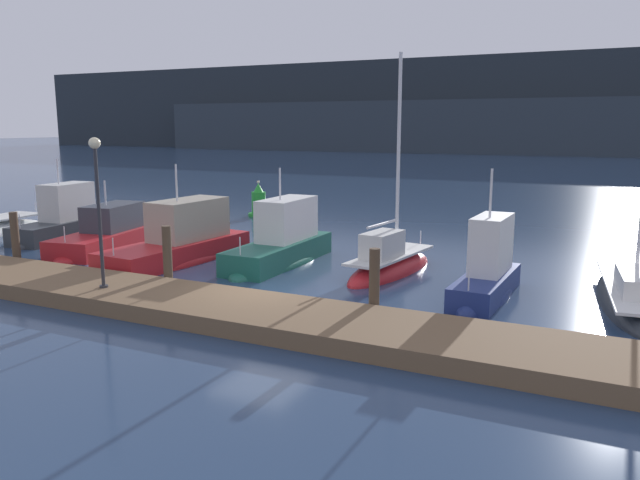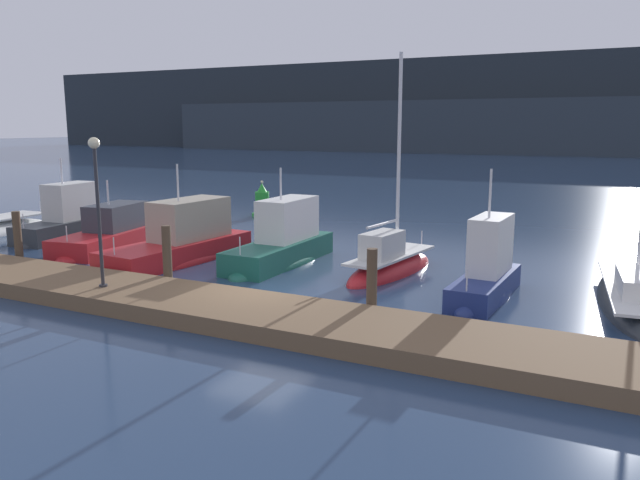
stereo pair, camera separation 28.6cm
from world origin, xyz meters
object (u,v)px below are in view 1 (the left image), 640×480
object	(u,v)px
motorboat_berth_7	(486,283)
sailboat_berth_6	(389,267)
dock_lamppost	(97,189)
channel_buoy	(259,203)
motorboat_berth_2	(62,227)
motorboat_berth_3	(108,241)
sailboat_berth_8	(637,299)
motorboat_berth_4	(179,249)
motorboat_berth_5	(281,251)

from	to	relation	value
motorboat_berth_7	sailboat_berth_6	bearing A→B (deg)	155.79
dock_lamppost	sailboat_berth_6	bearing A→B (deg)	48.91
motorboat_berth_7	channel_buoy	xyz separation A→B (m)	(-14.77, 11.30, 0.33)
channel_buoy	motorboat_berth_2	bearing A→B (deg)	-113.10
motorboat_berth_3	motorboat_berth_7	xyz separation A→B (m)	(15.38, -0.51, 0.09)
motorboat_berth_7	sailboat_berth_8	distance (m)	4.24
motorboat_berth_3	dock_lamppost	world-z (taller)	dock_lamppost
sailboat_berth_6	dock_lamppost	bearing A→B (deg)	-131.09
motorboat_berth_4	motorboat_berth_7	xyz separation A→B (m)	(11.38, -0.06, -0.01)
motorboat_berth_2	motorboat_berth_5	size ratio (longest dim) A/B	0.88
motorboat_berth_2	channel_buoy	world-z (taller)	motorboat_berth_2
motorboat_berth_4	channel_buoy	distance (m)	11.74
motorboat_berth_4	motorboat_berth_5	distance (m)	3.86
motorboat_berth_4	sailboat_berth_6	xyz separation A→B (m)	(7.77, 1.56, -0.23)
motorboat_berth_5	channel_buoy	bearing A→B (deg)	125.26
motorboat_berth_4	sailboat_berth_6	bearing A→B (deg)	11.32
motorboat_berth_2	motorboat_berth_4	bearing A→B (deg)	-10.19
motorboat_berth_4	motorboat_berth_5	world-z (taller)	motorboat_berth_4
motorboat_berth_4	sailboat_berth_6	world-z (taller)	sailboat_berth_6
motorboat_berth_2	sailboat_berth_6	distance (m)	15.38
motorboat_berth_3	motorboat_berth_4	xyz separation A→B (m)	(4.01, -0.44, 0.10)
sailboat_berth_6	channel_buoy	world-z (taller)	sailboat_berth_6
motorboat_berth_2	motorboat_berth_5	distance (m)	11.24
sailboat_berth_8	dock_lamppost	world-z (taller)	sailboat_berth_8
motorboat_berth_3	sailboat_berth_6	xyz separation A→B (m)	(11.78, 1.11, -0.13)
motorboat_berth_7	sailboat_berth_8	bearing A→B (deg)	17.68
motorboat_berth_2	motorboat_berth_3	bearing A→B (deg)	-14.40
dock_lamppost	sailboat_berth_8	bearing A→B (deg)	25.93
motorboat_berth_2	channel_buoy	xyz separation A→B (m)	(4.21, 9.87, 0.23)
dock_lamppost	motorboat_berth_3	bearing A→B (deg)	133.74
motorboat_berth_4	channel_buoy	xyz separation A→B (m)	(-3.39, 11.23, 0.32)
motorboat_berth_4	sailboat_berth_6	distance (m)	7.93
motorboat_berth_2	sailboat_berth_8	world-z (taller)	sailboat_berth_8
motorboat_berth_3	motorboat_berth_7	bearing A→B (deg)	-1.89
motorboat_berth_4	motorboat_berth_5	bearing A→B (deg)	19.37
motorboat_berth_5	motorboat_berth_7	world-z (taller)	motorboat_berth_7
motorboat_berth_5	motorboat_berth_7	xyz separation A→B (m)	(7.73, -1.34, -0.04)
motorboat_berth_5	motorboat_berth_7	size ratio (longest dim) A/B	1.31
sailboat_berth_6	motorboat_berth_7	distance (m)	3.96
motorboat_berth_5	channel_buoy	world-z (taller)	motorboat_berth_5
sailboat_berth_8	dock_lamppost	size ratio (longest dim) A/B	2.16
motorboat_berth_4	channel_buoy	world-z (taller)	motorboat_berth_4
motorboat_berth_5	channel_buoy	xyz separation A→B (m)	(-7.04, 9.95, 0.28)
motorboat_berth_3	motorboat_berth_5	xyz separation A→B (m)	(7.65, 0.84, 0.13)
dock_lamppost	motorboat_berth_4	bearing A→B (deg)	106.79
sailboat_berth_8	dock_lamppost	xyz separation A→B (m)	(-13.76, -6.69, 3.16)
motorboat_berth_5	sailboat_berth_6	distance (m)	4.15
motorboat_berth_7	dock_lamppost	world-z (taller)	dock_lamppost
motorboat_berth_3	sailboat_berth_6	bearing A→B (deg)	5.40
motorboat_berth_2	dock_lamppost	world-z (taller)	dock_lamppost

